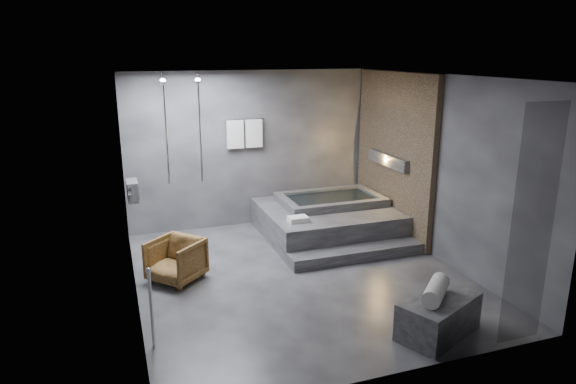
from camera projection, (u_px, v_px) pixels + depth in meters
name	position (u px, v px, depth m)	size (l,w,h in m)	color
room	(321.00, 152.00, 7.27)	(5.00, 5.04, 2.82)	#29292B
tub_deck	(327.00, 221.00, 8.97)	(2.20, 2.00, 0.50)	#2E2E30
tub_step	(357.00, 254.00, 7.94)	(2.20, 0.36, 0.18)	#2E2E30
concrete_bench	(438.00, 316.00, 5.80)	(0.98, 0.54, 0.44)	#2E2F31
driftwood_chair	(176.00, 260.00, 7.15)	(0.65, 0.67, 0.61)	#3F270F
rolled_towel	(436.00, 290.00, 5.72)	(0.21, 0.21, 0.57)	silver
deck_towel	(298.00, 219.00, 8.14)	(0.31, 0.23, 0.08)	silver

